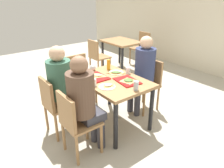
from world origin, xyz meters
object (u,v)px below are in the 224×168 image
pizza_slice_b (128,80)px  foil_bundle (93,68)px  pizza_slice_d (109,85)px  pizza_slice_c (116,72)px  person_in_red (63,83)px  paper_plate_center (116,73)px  chair_left_end (80,75)px  background_chair_near (97,55)px  chair_far_side (148,81)px  tray_red_near (97,77)px  paper_plate_near_edge (107,87)px  background_chair_far (142,46)px  background_table (121,46)px  condiment_bottle (109,65)px  main_table (112,86)px  chair_near_right (75,120)px  pizza_slice_a (97,75)px  chair_near_left (55,103)px  person_far_side (143,69)px  plastic_cup_a (128,71)px  soda_can (136,86)px  tray_red_far (127,81)px

pizza_slice_b → foil_bundle: size_ratio=2.51×
pizza_slice_d → pizza_slice_c: bearing=128.9°
person_in_red → pizza_slice_d: 0.62m
paper_plate_center → person_in_red: bearing=-97.4°
chair_left_end → background_chair_near: (-0.86, 0.96, 0.00)m
chair_far_side → chair_left_end: (-0.93, -0.77, 0.00)m
chair_far_side → foil_bundle: size_ratio=8.49×
tray_red_near → paper_plate_near_edge: (0.36, -0.08, -0.00)m
background_chair_near → background_chair_far: 1.47m
background_table → chair_far_side: bearing=-27.4°
tray_red_near → condiment_bottle: size_ratio=2.25×
paper_plate_center → background_table: size_ratio=0.24×
main_table → chair_near_right: size_ratio=1.29×
pizza_slice_a → chair_near_left: bearing=-95.2°
paper_plate_near_edge → pizza_slice_c: (-0.31, 0.40, 0.01)m
person_far_side → background_table: size_ratio=1.40×
chair_left_end → condiment_bottle: condiment_bottle is taller
paper_plate_center → plastic_cup_a: size_ratio=2.20×
plastic_cup_a → person_far_side: bearing=84.8°
person_far_side → pizza_slice_a: person_far_side is taller
pizza_slice_c → chair_left_end: bearing=-166.4°
chair_near_right → background_table: bearing=130.0°
tray_red_near → main_table: bearing=35.1°
tray_red_near → pizza_slice_d: size_ratio=1.76×
pizza_slice_b → soda_can: size_ratio=2.05×
chair_near_left → pizza_slice_c: size_ratio=3.49×
pizza_slice_a → plastic_cup_a: (0.19, 0.44, 0.03)m
person_in_red → plastic_cup_a: bearing=75.5°
tray_red_near → pizza_slice_b: 0.48m
paper_plate_near_edge → person_in_red: bearing=-136.4°
person_far_side → background_chair_far: bearing=134.8°
chair_near_right → condiment_bottle: bearing=122.7°
soda_can → person_in_red: bearing=-138.8°
person_in_red → paper_plate_center: person_in_red is taller
pizza_slice_d → background_chair_near: bearing=149.6°
chair_near_left → background_chair_far: (-1.52, 3.20, 0.00)m
foil_bundle → background_chair_near: bearing=143.5°
pizza_slice_b → background_table: (-2.01, 1.58, -0.15)m
pizza_slice_c → condiment_bottle: 0.22m
paper_plate_center → paper_plate_near_edge: bearing=-52.2°
chair_left_end → tray_red_far: 1.15m
plastic_cup_a → foil_bundle: 0.56m
paper_plate_center → paper_plate_near_edge: same height
chair_near_right → soda_can: soda_can is taller
main_table → chair_near_right: chair_near_right is taller
tray_red_near → pizza_slice_b: pizza_slice_b is taller
pizza_slice_d → background_chair_far: (-1.95, 2.61, -0.25)m
chair_left_end → paper_plate_near_edge: (1.09, -0.21, 0.24)m
chair_near_right → condiment_bottle: 1.20m
chair_left_end → pizza_slice_a: (0.72, -0.11, 0.26)m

